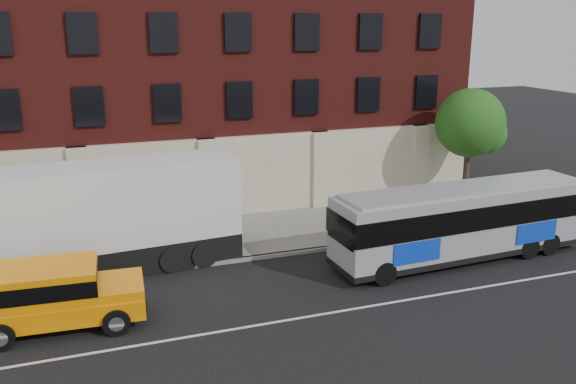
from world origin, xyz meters
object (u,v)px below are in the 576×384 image
object	(u,v)px
city_bus	(463,220)
shipping_container	(71,224)
sign_pole	(13,253)
street_tree	(471,126)
yellow_suv	(51,293)

from	to	relation	value
city_bus	shipping_container	size ratio (longest dim) A/B	0.88
sign_pole	shipping_container	xyz separation A→B (m)	(2.10, 0.65, 0.69)
street_tree	city_bus	distance (m)	8.23
sign_pole	shipping_container	bearing A→B (deg)	17.25
street_tree	yellow_suv	xyz separation A→B (m)	(-20.64, -6.88, -3.18)
sign_pole	city_bus	bearing A→B (deg)	-9.54
sign_pole	city_bus	xyz separation A→B (m)	(17.43, -2.93, 0.28)
street_tree	city_bus	size ratio (longest dim) A/B	0.54
city_bus	yellow_suv	bearing A→B (deg)	-177.80
street_tree	city_bus	world-z (taller)	street_tree
yellow_suv	shipping_container	size ratio (longest dim) A/B	0.43
yellow_suv	shipping_container	xyz separation A→B (m)	(0.71, 4.20, 0.92)
sign_pole	street_tree	world-z (taller)	street_tree
yellow_suv	city_bus	bearing A→B (deg)	2.20
city_bus	street_tree	bearing A→B (deg)	53.65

